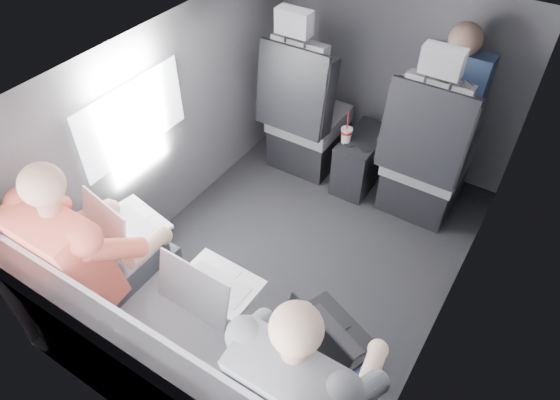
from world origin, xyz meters
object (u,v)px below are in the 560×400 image
Objects in this scene: laptop_white at (123,223)px; center_console at (361,160)px; passenger_front_right at (450,97)px; passenger_rear_left at (96,255)px; front_seat_left at (305,120)px; soda_cup at (346,135)px; laptop_black at (324,338)px; rear_bench at (179,363)px; front_seat_right at (425,162)px; passenger_rear_right at (307,381)px; laptop_silver at (210,286)px.

center_console is at bearing 70.31° from laptop_white.
passenger_rear_left is at bearing -115.51° from passenger_front_right.
passenger_front_right is at bearing 25.97° from center_console.
soda_cup is at bearing -12.52° from front_seat_left.
laptop_black is (0.66, -1.53, 0.17)m from soda_cup.
rear_bench is at bearing -153.79° from laptop_black.
passenger_front_right is (0.45, 0.22, 0.55)m from center_console.
front_seat_left reaches higher than laptop_white.
center_console is at bearing 90.00° from rear_bench.
laptop_black is at bearing -57.45° from front_seat_left.
rear_bench reaches higher than laptop_black.
front_seat_right is 1.05× the size of passenger_rear_right.
front_seat_right is at bearing 75.69° from laptop_silver.
passenger_front_right reaches higher than center_console.
front_seat_left is 1.00m from passenger_front_right.
passenger_rear_right is 2.08m from passenger_front_right.
rear_bench is at bearing -171.15° from passenger_rear_right.
center_console is at bearing 174.93° from front_seat_right.
passenger_rear_right is (1.15, 0.00, -0.01)m from passenger_rear_left.
laptop_black is at bearing -85.36° from front_seat_right.
laptop_white is 0.31× the size of passenger_rear_left.
center_console is 0.30× the size of rear_bench.
soda_cup is at bearing 92.63° from rear_bench.
laptop_silver is at bearing -89.10° from center_console.
soda_cup is (-0.08, 1.82, 0.15)m from rear_bench.
laptop_black is 0.54× the size of passenger_front_right.
laptop_silver is (0.03, -1.70, 0.44)m from center_console.
front_seat_right is 3.25× the size of laptop_white.
soda_cup is at bearing 113.43° from laptop_black.
soda_cup is 0.64× the size of laptop_silver.
soda_cup is 1.87m from passenger_rear_right.
center_console is at bearing 55.41° from soda_cup.
front_seat_right is 1.64m from laptop_black.
rear_bench is at bearing -87.37° from soda_cup.
soda_cup is 1.68m from laptop_black.
center_console is 0.39× the size of passenger_rear_left.
rear_bench is 1.33× the size of passenger_rear_right.
front_seat_right reaches higher than laptop_black.
passenger_rear_right reaches higher than laptop_silver.
passenger_rear_left is (-0.99, -1.81, 0.23)m from front_seat_right.
laptop_white is (-0.58, -1.63, 0.44)m from center_console.
front_seat_right reaches higher than rear_bench.
laptop_white is at bearing 101.68° from passenger_rear_left.
laptop_silver is 0.47× the size of passenger_front_right.
front_seat_right is (0.90, 0.00, 0.00)m from front_seat_left.
rear_bench is 0.74m from laptop_white.
laptop_white reaches higher than laptop_black.
passenger_rear_left is 1.54× the size of passenger_front_right.
laptop_black reaches higher than center_console.
passenger_front_right is at bearing 90.53° from front_seat_right.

